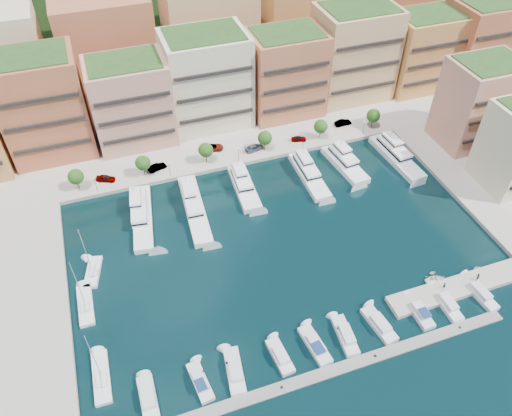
# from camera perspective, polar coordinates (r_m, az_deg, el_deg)

# --- Properties ---
(ground) EXTENTS (400.00, 400.00, 0.00)m
(ground) POSITION_cam_1_polar(r_m,az_deg,el_deg) (109.20, 3.06, -4.56)
(ground) COLOR black
(ground) RESTS_ON ground
(north_quay) EXTENTS (220.00, 64.00, 2.00)m
(north_quay) POSITION_cam_1_polar(r_m,az_deg,el_deg) (155.14, -5.52, 11.75)
(north_quay) COLOR #9E998E
(north_quay) RESTS_ON ground
(hillside) EXTENTS (240.00, 40.00, 58.00)m
(hillside) POSITION_cam_1_polar(r_m,az_deg,el_deg) (196.84, -9.39, 18.60)
(hillside) COLOR #233A17
(hillside) RESTS_ON ground
(south_pontoon) EXTENTS (72.00, 2.20, 0.35)m
(south_pontoon) POSITION_cam_1_polar(r_m,az_deg,el_deg) (92.96, 8.37, -18.08)
(south_pontoon) COLOR gray
(south_pontoon) RESTS_ON ground
(finger_pier) EXTENTS (32.00, 5.00, 2.00)m
(finger_pier) POSITION_cam_1_polar(r_m,az_deg,el_deg) (110.16, 22.32, -8.44)
(finger_pier) COLOR #9E998E
(finger_pier) RESTS_ON ground
(apartment_1) EXTENTS (20.00, 16.50, 26.80)m
(apartment_1) POSITION_cam_1_polar(r_m,az_deg,el_deg) (137.15, -23.10, 10.72)
(apartment_1) COLOR #B7543D
(apartment_1) RESTS_ON north_quay
(apartment_2) EXTENTS (20.00, 15.50, 22.80)m
(apartment_2) POSITION_cam_1_polar(r_m,az_deg,el_deg) (135.80, -14.09, 11.69)
(apartment_2) COLOR tan
(apartment_2) RESTS_ON north_quay
(apartment_3) EXTENTS (22.00, 16.50, 25.80)m
(apartment_3) POSITION_cam_1_polar(r_m,az_deg,el_deg) (139.37, -5.62, 14.40)
(apartment_3) COLOR beige
(apartment_3) RESTS_ON north_quay
(apartment_4) EXTENTS (20.00, 15.50, 23.80)m
(apartment_4) POSITION_cam_1_polar(r_m,az_deg,el_deg) (144.16, 3.39, 15.13)
(apartment_4) COLOR #CA6C4B
(apartment_4) RESTS_ON north_quay
(apartment_5) EXTENTS (22.00, 16.50, 26.80)m
(apartment_5) POSITION_cam_1_polar(r_m,az_deg,el_deg) (154.00, 11.09, 16.99)
(apartment_5) COLOR #DDAB75
(apartment_5) RESTS_ON north_quay
(apartment_6) EXTENTS (20.00, 15.50, 22.80)m
(apartment_6) POSITION_cam_1_polar(r_m,az_deg,el_deg) (164.76, 18.38, 16.66)
(apartment_6) COLOR #BB8A44
(apartment_6) RESTS_ON north_quay
(apartment_7) EXTENTS (22.00, 16.50, 24.80)m
(apartment_7) POSITION_cam_1_polar(r_m,az_deg,el_deg) (175.17, 24.44, 17.00)
(apartment_7) COLOR #B7543D
(apartment_7) RESTS_ON north_quay
(apartment_east_a) EXTENTS (18.00, 14.50, 22.80)m
(apartment_east_a) POSITION_cam_1_polar(r_m,az_deg,el_deg) (143.74, 24.16, 10.95)
(apartment_east_a) COLOR tan
(apartment_east_a) RESTS_ON east_quay
(backblock_1) EXTENTS (26.00, 18.00, 30.00)m
(backblock_1) POSITION_cam_1_polar(r_m,az_deg,el_deg) (155.29, -16.50, 16.97)
(backblock_1) COLOR #CA6C4B
(backblock_1) RESTS_ON north_quay
(backblock_2) EXTENTS (26.00, 18.00, 30.00)m
(backblock_2) POSITION_cam_1_polar(r_m,az_deg,el_deg) (159.02, -5.29, 19.14)
(backblock_2) COLOR #DDAB75
(backblock_2) RESTS_ON north_quay
(backblock_3) EXTENTS (26.00, 18.00, 30.00)m
(backblock_3) POSITION_cam_1_polar(r_m,az_deg,el_deg) (168.10, 5.27, 20.53)
(backblock_3) COLOR #BB8A44
(backblock_3) RESTS_ON north_quay
(backblock_4) EXTENTS (26.00, 18.00, 30.00)m
(backblock_4) POSITION_cam_1_polar(r_m,az_deg,el_deg) (181.74, 14.63, 21.21)
(backblock_4) COLOR #B7543D
(backblock_4) RESTS_ON north_quay
(tree_0) EXTENTS (3.80, 3.80, 5.65)m
(tree_0) POSITION_cam_1_polar(r_m,az_deg,el_deg) (126.58, -19.89, 3.38)
(tree_0) COLOR #473323
(tree_0) RESTS_ON north_quay
(tree_1) EXTENTS (3.80, 3.80, 5.65)m
(tree_1) POSITION_cam_1_polar(r_m,az_deg,el_deg) (126.27, -12.81, 5.04)
(tree_1) COLOR #473323
(tree_1) RESTS_ON north_quay
(tree_2) EXTENTS (3.80, 3.80, 5.65)m
(tree_2) POSITION_cam_1_polar(r_m,az_deg,el_deg) (127.97, -5.77, 6.60)
(tree_2) COLOR #473323
(tree_2) RESTS_ON north_quay
(tree_3) EXTENTS (3.80, 3.80, 5.65)m
(tree_3) POSITION_cam_1_polar(r_m,az_deg,el_deg) (131.61, 1.02, 8.01)
(tree_3) COLOR #473323
(tree_3) RESTS_ON north_quay
(tree_4) EXTENTS (3.80, 3.80, 5.65)m
(tree_4) POSITION_cam_1_polar(r_m,az_deg,el_deg) (137.03, 7.40, 9.23)
(tree_4) COLOR #473323
(tree_4) RESTS_ON north_quay
(tree_5) EXTENTS (3.80, 3.80, 5.65)m
(tree_5) POSITION_cam_1_polar(r_m,az_deg,el_deg) (144.04, 13.27, 10.24)
(tree_5) COLOR #473323
(tree_5) RESTS_ON north_quay
(lamppost_0) EXTENTS (0.30, 0.30, 4.20)m
(lamppost_0) POSITION_cam_1_polar(r_m,az_deg,el_deg) (125.06, -17.93, 2.84)
(lamppost_0) COLOR black
(lamppost_0) RESTS_ON north_quay
(lamppost_1) EXTENTS (0.30, 0.30, 4.20)m
(lamppost_1) POSITION_cam_1_polar(r_m,az_deg,el_deg) (125.42, -9.89, 4.70)
(lamppost_1) COLOR black
(lamppost_1) RESTS_ON north_quay
(lamppost_2) EXTENTS (0.30, 0.30, 4.20)m
(lamppost_2) POSITION_cam_1_polar(r_m,az_deg,el_deg) (128.33, -2.01, 6.43)
(lamppost_2) COLOR black
(lamppost_2) RESTS_ON north_quay
(lamppost_3) EXTENTS (0.30, 0.30, 4.20)m
(lamppost_3) POSITION_cam_1_polar(r_m,az_deg,el_deg) (133.62, 5.43, 7.94)
(lamppost_3) COLOR black
(lamppost_3) RESTS_ON north_quay
(lamppost_4) EXTENTS (0.30, 0.30, 4.20)m
(lamppost_4) POSITION_cam_1_polar(r_m,az_deg,el_deg) (141.03, 12.24, 9.19)
(lamppost_4) COLOR black
(lamppost_4) RESTS_ON north_quay
(yacht_1) EXTENTS (7.12, 21.44, 7.30)m
(yacht_1) POSITION_cam_1_polar(r_m,az_deg,el_deg) (117.64, -12.92, -0.75)
(yacht_1) COLOR white
(yacht_1) RESTS_ON ground
(yacht_2) EXTENTS (5.74, 23.56, 7.30)m
(yacht_2) POSITION_cam_1_polar(r_m,az_deg,el_deg) (117.68, -7.15, 0.31)
(yacht_2) COLOR white
(yacht_2) RESTS_ON ground
(yacht_3) EXTENTS (5.45, 16.80, 7.30)m
(yacht_3) POSITION_cam_1_polar(r_m,az_deg,el_deg) (122.25, -1.45, 2.66)
(yacht_3) COLOR white
(yacht_3) RESTS_ON ground
(yacht_4) EXTENTS (4.89, 18.67, 7.30)m
(yacht_4) POSITION_cam_1_polar(r_m,az_deg,el_deg) (126.52, 5.98, 3.98)
(yacht_4) COLOR white
(yacht_4) RESTS_ON ground
(yacht_5) EXTENTS (6.34, 16.69, 7.30)m
(yacht_5) POSITION_cam_1_polar(r_m,az_deg,el_deg) (131.25, 10.02, 5.23)
(yacht_5) COLOR white
(yacht_5) RESTS_ON ground
(yacht_6) EXTENTS (5.88, 20.12, 7.30)m
(yacht_6) POSITION_cam_1_polar(r_m,az_deg,el_deg) (136.72, 15.62, 5.92)
(yacht_6) COLOR white
(yacht_6) RESTS_ON ground
(cruiser_0) EXTENTS (2.75, 8.18, 2.55)m
(cruiser_0) POSITION_cam_1_polar(r_m,az_deg,el_deg) (91.09, -12.21, -20.52)
(cruiser_0) COLOR silver
(cruiser_0) RESTS_ON ground
(cruiser_1) EXTENTS (3.33, 8.01, 2.66)m
(cruiser_1) POSITION_cam_1_polar(r_m,az_deg,el_deg) (91.08, -6.38, -19.16)
(cruiser_1) COLOR silver
(cruiser_1) RESTS_ON ground
(cruiser_2) EXTENTS (3.85, 9.23, 2.55)m
(cruiser_2) POSITION_cam_1_polar(r_m,az_deg,el_deg) (91.63, -2.45, -18.12)
(cruiser_2) COLOR silver
(cruiser_2) RESTS_ON ground
(cruiser_3) EXTENTS (3.14, 7.61, 2.55)m
(cruiser_3) POSITION_cam_1_polar(r_m,az_deg,el_deg) (93.03, 2.79, -16.58)
(cruiser_3) COLOR silver
(cruiser_3) RESTS_ON ground
(cruiser_4) EXTENTS (3.56, 8.79, 2.66)m
(cruiser_4) POSITION_cam_1_polar(r_m,az_deg,el_deg) (94.65, 6.77, -15.32)
(cruiser_4) COLOR silver
(cruiser_4) RESTS_ON ground
(cruiser_5) EXTENTS (3.31, 8.74, 2.55)m
(cruiser_5) POSITION_cam_1_polar(r_m,az_deg,el_deg) (96.54, 10.17, -14.17)
(cruiser_5) COLOR silver
(cruiser_5) RESTS_ON ground
(cruiser_6) EXTENTS (3.83, 8.75, 2.55)m
(cruiser_6) POSITION_cam_1_polar(r_m,az_deg,el_deg) (99.15, 13.91, -12.83)
(cruiser_6) COLOR silver
(cruiser_6) RESTS_ON ground
(cruiser_7) EXTENTS (2.58, 7.87, 2.66)m
(cruiser_7) POSITION_cam_1_polar(r_m,az_deg,el_deg) (102.86, 18.13, -11.24)
(cruiser_7) COLOR silver
(cruiser_7) RESTS_ON ground
(cruiser_8) EXTENTS (2.67, 8.83, 2.55)m
(cruiser_8) POSITION_cam_1_polar(r_m,az_deg,el_deg) (105.88, 20.89, -10.16)
(cruiser_8) COLOR silver
(cruiser_8) RESTS_ON ground
(cruiser_9) EXTENTS (3.21, 9.37, 2.55)m
(cruiser_9) POSITION_cam_1_polar(r_m,az_deg,el_deg) (109.99, 24.11, -8.86)
(cruiser_9) COLOR silver
(cruiser_9) RESTS_ON ground
(sailboat_0) EXTENTS (3.08, 10.32, 13.20)m
(sailboat_0) POSITION_cam_1_polar(r_m,az_deg,el_deg) (95.08, -17.23, -18.04)
(sailboat_0) COLOR white
(sailboat_0) RESTS_ON ground
(sailboat_1) EXTENTS (2.89, 9.86, 13.20)m
(sailboat_1) POSITION_cam_1_polar(r_m,az_deg,el_deg) (104.55, -18.88, -10.53)
(sailboat_1) COLOR white
(sailboat_1) RESTS_ON ground
(sailboat_2) EXTENTS (4.66, 8.55, 13.20)m
(sailboat_2) POSITION_cam_1_polar(r_m,az_deg,el_deg) (109.48, -18.10, -7.02)
(sailboat_2) COLOR white
(sailboat_2) RESTS_ON ground
(tender_1) EXTENTS (1.56, 1.37, 0.78)m
(tender_1) POSITION_cam_1_polar(r_m,az_deg,el_deg) (110.26, 19.53, -6.98)
(tender_1) COLOR beige
(tender_1) RESTS_ON ground
(tender_2) EXTENTS (4.39, 3.22, 0.89)m
(tender_2) POSITION_cam_1_polar(r_m,az_deg,el_deg) (109.10, 19.79, -7.74)
(tender_2) COLOR white
(tender_2) RESTS_ON ground
(tender_3) EXTENTS (1.75, 1.56, 0.84)m
(tender_3) POSITION_cam_1_polar(r_m,az_deg,el_deg) (114.54, 23.95, -6.27)
(tender_3) COLOR beige
(tender_3) RESTS_ON ground
(car_0) EXTENTS (5.08, 3.66, 1.61)m
(car_0) POSITION_cam_1_polar(r_m,az_deg,el_deg) (128.69, -16.81, 3.28)
(car_0) COLOR gray
(car_0) RESTS_ON north_quay
(car_1) EXTENTS (5.08, 2.98, 1.58)m
(car_1) POSITION_cam_1_polar(r_m,az_deg,el_deg) (129.05, -11.24, 4.60)
(car_1) COLOR gray
(car_1) RESTS_ON north_quay
(car_2) EXTENTS (6.31, 3.85, 1.63)m
(car_2) POSITION_cam_1_polar(r_m,az_deg,el_deg) (133.66, -5.02, 6.91)
(car_2) COLOR gray
(car_2) RESTS_ON north_quay
(car_3) EXTENTS (5.74, 3.29, 1.57)m
(car_3) POSITION_cam_1_polar(r_m,az_deg,el_deg) (133.15, -0.18, 6.92)
(car_3) COLOR gray
(car_3) RESTS_ON north_quay
(car_4) EXTENTS (4.39, 2.71, 1.39)m
(car_4) POSITION_cam_1_polar(r_m,az_deg,el_deg) (137.09, 4.90, 7.91)
(car_4) COLOR gray
(car_4) RESTS_ON north_quay
(car_5) EXTENTS (4.93, 1.86, 1.61)m
(car_5) POSITION_cam_1_polar(r_m,az_deg,el_deg) (144.83, 9.91, 9.59)
(car_5) COLOR gray
(car_5) RESTS_ON north_quay
(person_0) EXTENTS (0.47, 0.64, 1.62)m
(person_0) POSITION_cam_1_polar(r_m,az_deg,el_deg) (106.97, 20.73, -8.27)
(person_0) COLOR #233247
(person_0) RESTS_ON finger_pier
(person_1) EXTENTS (1.11, 1.01, 1.86)m
(person_1) POSITION_cam_1_polar(r_m,az_deg,el_deg) (110.76, 23.98, -7.20)
(person_1) COLOR #48372B
(person_1) RESTS_ON finger_pier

